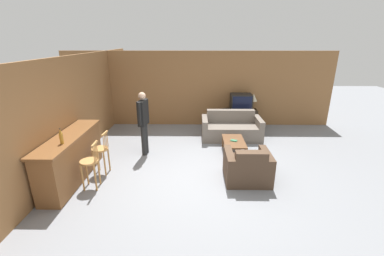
% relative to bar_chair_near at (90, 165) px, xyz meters
% --- Properties ---
extents(ground_plane, '(24.00, 24.00, 0.00)m').
position_rel_bar_chair_near_xyz_m(ground_plane, '(2.23, 0.55, -0.53)').
color(ground_plane, gray).
extents(wall_back, '(9.40, 0.08, 2.60)m').
position_rel_bar_chair_near_xyz_m(wall_back, '(2.23, 4.30, 0.77)').
color(wall_back, olive).
rests_on(wall_back, ground_plane).
extents(wall_left, '(0.08, 8.75, 2.60)m').
position_rel_bar_chair_near_xyz_m(wall_left, '(-0.88, 1.92, 0.77)').
color(wall_left, olive).
rests_on(wall_left, ground_plane).
extents(bar_counter, '(0.55, 2.27, 1.04)m').
position_rel_bar_chair_near_xyz_m(bar_counter, '(-0.54, 0.34, -0.01)').
color(bar_counter, brown).
rests_on(bar_counter, ground_plane).
extents(bar_chair_near, '(0.39, 0.39, 1.01)m').
position_rel_bar_chair_near_xyz_m(bar_chair_near, '(0.00, 0.00, 0.00)').
color(bar_chair_near, '#B77F42').
rests_on(bar_chair_near, ground_plane).
extents(bar_chair_mid, '(0.38, 0.38, 1.01)m').
position_rel_bar_chair_near_xyz_m(bar_chair_mid, '(0.00, 0.62, 0.00)').
color(bar_chair_mid, '#B77F42').
rests_on(bar_chair_mid, ground_plane).
extents(couch_far, '(1.83, 0.93, 0.84)m').
position_rel_bar_chair_near_xyz_m(couch_far, '(3.27, 2.92, -0.23)').
color(couch_far, '#70665B').
rests_on(couch_far, ground_plane).
extents(armchair_near, '(0.97, 0.88, 0.82)m').
position_rel_bar_chair_near_xyz_m(armchair_near, '(3.29, 0.34, -0.22)').
color(armchair_near, '#4C3828').
rests_on(armchair_near, ground_plane).
extents(coffee_table, '(0.56, 1.01, 0.38)m').
position_rel_bar_chair_near_xyz_m(coffee_table, '(3.19, 1.73, -0.20)').
color(coffee_table, brown).
rests_on(coffee_table, ground_plane).
extents(tv_unit, '(1.13, 0.47, 0.66)m').
position_rel_bar_chair_near_xyz_m(tv_unit, '(3.71, 3.92, -0.20)').
color(tv_unit, '#2D2319').
rests_on(tv_unit, ground_plane).
extents(tv, '(0.71, 0.51, 0.55)m').
position_rel_bar_chair_near_xyz_m(tv, '(3.71, 3.92, 0.40)').
color(tv, black).
rests_on(tv, tv_unit).
extents(bottle, '(0.07, 0.07, 0.31)m').
position_rel_bar_chair_near_xyz_m(bottle, '(-0.44, -0.10, 0.65)').
color(bottle, '#B27A23').
rests_on(bottle, bar_counter).
extents(book_on_table, '(0.20, 0.17, 0.03)m').
position_rel_bar_chair_near_xyz_m(book_on_table, '(3.18, 1.70, -0.13)').
color(book_on_table, '#33704C').
rests_on(book_on_table, coffee_table).
extents(table_lamp, '(0.25, 0.25, 0.55)m').
position_rel_bar_chair_near_xyz_m(table_lamp, '(4.13, 3.92, 0.53)').
color(table_lamp, brown).
rests_on(table_lamp, tv_unit).
extents(person_by_window, '(0.24, 0.53, 1.70)m').
position_rel_bar_chair_near_xyz_m(person_by_window, '(0.79, 1.70, 0.44)').
color(person_by_window, black).
rests_on(person_by_window, ground_plane).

